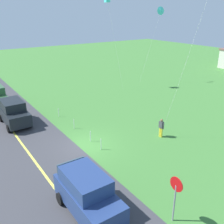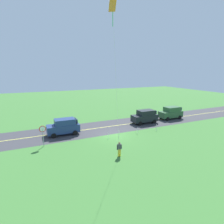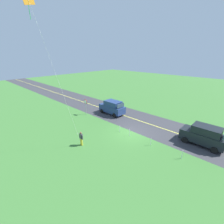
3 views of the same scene
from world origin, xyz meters
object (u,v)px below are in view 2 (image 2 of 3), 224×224
car_parked_west_far (171,113)px  car_parked_west_near (145,116)px  kite_red_low (113,8)px  stop_sign (43,132)px  car_suv_foreground (64,127)px  person_adult_near (119,149)px

car_parked_west_far → car_parked_west_near: same height
car_parked_west_far → kite_red_low: size_ratio=0.31×
stop_sign → car_parked_west_far: bearing=-170.9°
car_suv_foreground → car_parked_west_near: bearing=-179.7°
car_parked_west_far → car_parked_west_near: 6.06m
car_suv_foreground → car_parked_west_near: (-13.63, -0.06, 0.00)m
car_parked_west_far → person_adult_near: car_parked_west_far is taller
car_suv_foreground → kite_red_low: bearing=100.7°
car_parked_west_near → kite_red_low: (11.43, 11.76, 12.11)m
kite_red_low → car_suv_foreground: bearing=-79.3°
stop_sign → person_adult_near: (-7.02, 6.02, -0.94)m
car_suv_foreground → person_adult_near: size_ratio=2.75×
stop_sign → person_adult_near: stop_sign is taller
person_adult_near → kite_red_low: bearing=-51.2°
car_parked_west_near → kite_red_low: size_ratio=0.31×
stop_sign → kite_red_low: 15.17m
stop_sign → person_adult_near: bearing=139.4°
stop_sign → person_adult_near: size_ratio=1.60×
car_parked_west_far → person_adult_near: size_ratio=2.75×
car_parked_west_near → person_adult_near: bearing=44.2°
car_parked_west_far → car_suv_foreground: bearing=1.3°
stop_sign → kite_red_low: (-5.13, 8.51, 11.46)m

